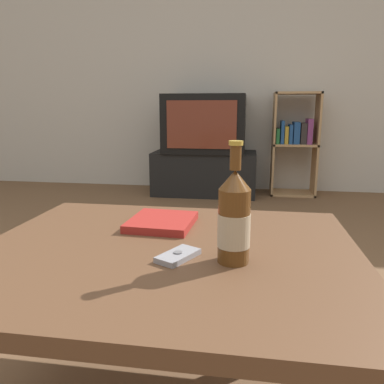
# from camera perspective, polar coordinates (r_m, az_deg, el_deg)

# --- Properties ---
(back_wall) EXTENTS (8.00, 0.05, 2.60)m
(back_wall) POSITION_cam_1_polar(r_m,az_deg,el_deg) (3.97, 6.09, 19.40)
(back_wall) COLOR beige
(back_wall) RESTS_ON ground_plane
(coffee_table) EXTENTS (1.00, 0.83, 0.47)m
(coffee_table) POSITION_cam_1_polar(r_m,az_deg,el_deg) (1.02, -3.80, -12.03)
(coffee_table) COLOR brown
(coffee_table) RESTS_ON ground_plane
(tv_stand) EXTENTS (0.99, 0.50, 0.42)m
(tv_stand) POSITION_cam_1_polar(r_m,az_deg,el_deg) (3.69, 1.95, 2.94)
(tv_stand) COLOR black
(tv_stand) RESTS_ON ground_plane
(television) EXTENTS (0.76, 0.55, 0.54)m
(television) POSITION_cam_1_polar(r_m,az_deg,el_deg) (3.63, 2.00, 10.38)
(television) COLOR black
(television) RESTS_ON tv_stand
(bookshelf) EXTENTS (0.42, 0.30, 0.98)m
(bookshelf) POSITION_cam_1_polar(r_m,az_deg,el_deg) (3.75, 15.37, 7.62)
(bookshelf) COLOR tan
(bookshelf) RESTS_ON ground_plane
(beer_bottle) EXTENTS (0.08, 0.08, 0.29)m
(beer_bottle) POSITION_cam_1_polar(r_m,az_deg,el_deg) (0.88, 6.42, -4.09)
(beer_bottle) COLOR #563314
(beer_bottle) RESTS_ON coffee_table
(cell_phone) EXTENTS (0.11, 0.13, 0.02)m
(cell_phone) POSITION_cam_1_polar(r_m,az_deg,el_deg) (0.93, -2.14, -9.67)
(cell_phone) COLOR gray
(cell_phone) RESTS_ON coffee_table
(table_book) EXTENTS (0.20, 0.22, 0.02)m
(table_book) POSITION_cam_1_polar(r_m,az_deg,el_deg) (1.18, -4.61, -4.56)
(table_book) COLOR maroon
(table_book) RESTS_ON coffee_table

